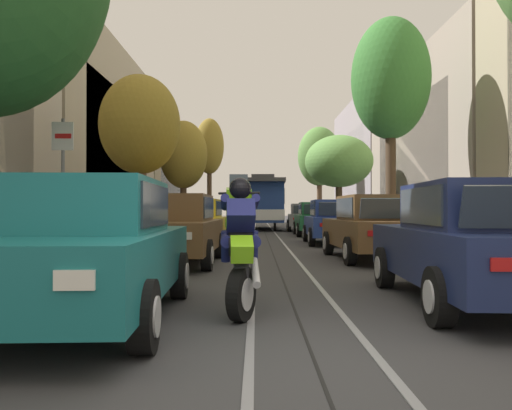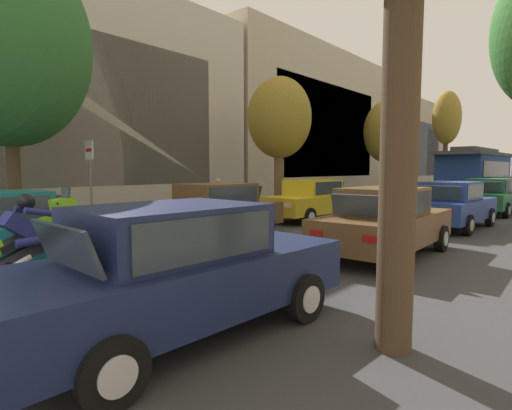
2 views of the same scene
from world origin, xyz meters
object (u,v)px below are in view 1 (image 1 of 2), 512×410
at_px(parked_car_grey_fifth_right, 302,217).
at_px(parked_car_navy_near_right, 474,243).
at_px(parked_car_green_fourth_right, 314,219).
at_px(pedestrian_on_left_pavement, 51,221).
at_px(parked_car_brown_second_right, 372,227).
at_px(parked_car_brown_second_left, 174,229).
at_px(parked_car_blue_mid_right, 332,222).
at_px(parked_car_teal_near_left, 86,248).
at_px(street_tree_kerb_left_second, 138,126).
at_px(street_tree_kerb_right_mid, 337,162).
at_px(street_sign_post, 61,181).
at_px(street_tree_kerb_right_second, 389,80).
at_px(cable_car_trolley, 262,203).
at_px(street_tree_kerb_right_fourth, 318,157).
at_px(street_tree_kerb_left_mid, 182,155).
at_px(parked_car_yellow_mid_left, 195,223).
at_px(fire_hydrant, 71,252).
at_px(street_tree_kerb_left_fourth, 208,148).
at_px(motorcycle_with_rider, 239,238).

bearing_deg(parked_car_grey_fifth_right, parked_car_navy_near_right, -89.91).
height_order(parked_car_green_fourth_right, pedestrian_on_left_pavement, parked_car_green_fourth_right).
height_order(parked_car_brown_second_right, pedestrian_on_left_pavement, parked_car_brown_second_right).
relative_size(parked_car_brown_second_left, pedestrian_on_left_pavement, 2.82).
bearing_deg(parked_car_blue_mid_right, parked_car_teal_near_left, -110.59).
bearing_deg(parked_car_grey_fifth_right, street_tree_kerb_left_second, -119.66).
xyz_separation_m(street_tree_kerb_right_mid, street_sign_post, (-8.14, -20.73, -2.32)).
distance_m(street_tree_kerb_right_second, street_tree_kerb_right_mid, 10.81).
bearing_deg(street_tree_kerb_right_mid, cable_car_trolley, 152.69).
distance_m(cable_car_trolley, pedestrian_on_left_pavement, 16.97).
distance_m(parked_car_blue_mid_right, street_sign_post, 11.34).
xyz_separation_m(parked_car_green_fourth_right, cable_car_trolley, (-2.36, 7.69, 0.86)).
relative_size(street_tree_kerb_right_mid, street_tree_kerb_right_fourth, 0.71).
relative_size(parked_car_brown_second_left, street_tree_kerb_left_mid, 0.70).
relative_size(parked_car_brown_second_left, parked_car_brown_second_right, 1.00).
bearing_deg(street_tree_kerb_left_mid, parked_car_brown_second_right, -66.33).
distance_m(parked_car_brown_second_left, street_tree_kerb_right_second, 11.24).
relative_size(parked_car_yellow_mid_left, street_tree_kerb_left_second, 0.74).
height_order(parked_car_blue_mid_right, street_tree_kerb_left_mid, street_tree_kerb_left_mid).
height_order(parked_car_brown_second_left, street_tree_kerb_right_mid, street_tree_kerb_right_mid).
xyz_separation_m(street_tree_kerb_right_fourth, cable_car_trolley, (-4.59, -8.41, -3.79)).
xyz_separation_m(parked_car_brown_second_left, street_tree_kerb_left_second, (-2.19, 5.88, 3.33)).
bearing_deg(parked_car_brown_second_left, street_tree_kerb_left_mid, 97.68).
bearing_deg(cable_car_trolley, fire_hydrant, -100.18).
height_order(parked_car_green_fourth_right, fire_hydrant, parked_car_green_fourth_right).
bearing_deg(parked_car_yellow_mid_left, street_tree_kerb_left_fourth, 94.26).
relative_size(parked_car_brown_second_left, parked_car_yellow_mid_left, 1.00).
height_order(parked_car_brown_second_left, parked_car_green_fourth_right, same).
xyz_separation_m(parked_car_brown_second_left, parked_car_grey_fifth_right, (4.65, 17.88, 0.00)).
distance_m(parked_car_yellow_mid_left, fire_hydrant, 7.42).
bearing_deg(street_tree_kerb_right_fourth, parked_car_navy_near_right, -93.80).
bearing_deg(street_tree_kerb_left_mid, street_sign_post, -87.59).
height_order(street_tree_kerb_right_fourth, street_sign_post, street_tree_kerb_right_fourth).
xyz_separation_m(parked_car_teal_near_left, parked_car_brown_second_left, (0.05, 5.83, 0.00)).
bearing_deg(parked_car_blue_mid_right, street_tree_kerb_right_second, 14.39).
height_order(parked_car_yellow_mid_left, street_sign_post, street_sign_post).
xyz_separation_m(street_tree_kerb_left_fourth, motorcycle_with_rider, (3.52, -33.78, -5.29)).
height_order(parked_car_teal_near_left, street_sign_post, street_sign_post).
bearing_deg(parked_car_grey_fifth_right, street_sign_post, -106.33).
bearing_deg(parked_car_brown_second_right, street_sign_post, -148.06).
relative_size(parked_car_yellow_mid_left, pedestrian_on_left_pavement, 2.82).
height_order(parked_car_yellow_mid_left, street_tree_kerb_right_fourth, street_tree_kerb_right_fourth).
bearing_deg(motorcycle_with_rider, parked_car_green_fourth_right, 80.33).
bearing_deg(fire_hydrant, parked_car_teal_near_left, -67.87).
height_order(parked_car_grey_fifth_right, pedestrian_on_left_pavement, parked_car_grey_fifth_right).
relative_size(street_tree_kerb_left_second, street_tree_kerb_right_second, 0.70).
bearing_deg(street_tree_kerb_right_fourth, pedestrian_on_left_pavement, -115.90).
distance_m(street_tree_kerb_left_mid, cable_car_trolley, 6.15).
height_order(parked_car_brown_second_left, street_sign_post, street_sign_post).
distance_m(parked_car_green_fourth_right, parked_car_grey_fifth_right, 5.52).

